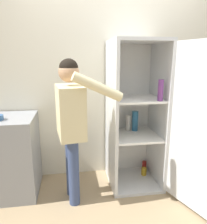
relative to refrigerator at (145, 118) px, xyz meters
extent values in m
plane|color=tan|center=(-0.33, -0.52, -0.88)|extent=(12.00, 12.00, 0.00)
cube|color=silver|center=(-0.33, 0.46, 0.40)|extent=(7.00, 0.06, 2.55)
cube|color=silver|center=(-0.10, 0.08, -0.86)|extent=(0.62, 0.65, 0.04)
cube|color=silver|center=(-0.10, 0.08, 0.87)|extent=(0.62, 0.65, 0.04)
cube|color=white|center=(-0.10, 0.39, 0.00)|extent=(0.62, 0.03, 1.69)
cube|color=silver|center=(-0.39, 0.08, 0.00)|extent=(0.04, 0.65, 1.69)
cube|color=silver|center=(0.19, 0.08, 0.00)|extent=(0.03, 0.65, 1.69)
cube|color=white|center=(-0.10, 0.08, -0.24)|extent=(0.55, 0.58, 0.02)
cube|color=white|center=(-0.10, 0.08, 0.22)|extent=(0.55, 0.58, 0.02)
cube|color=silver|center=(0.33, -0.53, 0.00)|extent=(0.25, 0.60, 1.69)
cylinder|color=beige|center=(-0.14, 0.25, -0.13)|extent=(0.07, 0.07, 0.20)
cylinder|color=maroon|center=(0.12, 0.27, -0.77)|extent=(0.06, 0.06, 0.13)
cylinder|color=#B78C1E|center=(0.07, 0.15, -0.79)|extent=(0.07, 0.07, 0.10)
cylinder|color=#723884|center=(0.10, -0.15, 0.34)|extent=(0.06, 0.06, 0.23)
cylinder|color=teal|center=(-0.05, 0.22, -0.10)|extent=(0.08, 0.08, 0.26)
cylinder|color=#384770|center=(-0.89, -0.06, -0.50)|extent=(0.12, 0.12, 0.75)
cylinder|color=#384770|center=(-0.86, -0.25, -0.50)|extent=(0.12, 0.12, 0.75)
cube|color=beige|center=(-0.87, -0.15, 0.15)|extent=(0.32, 0.49, 0.53)
sphere|color=tan|center=(-0.87, -0.15, 0.55)|extent=(0.21, 0.21, 0.21)
sphere|color=black|center=(-0.87, -0.15, 0.58)|extent=(0.19, 0.19, 0.19)
cylinder|color=beige|center=(-0.91, 0.10, 0.12)|extent=(0.09, 0.09, 0.50)
cylinder|color=beige|center=(-0.61, -0.38, 0.42)|extent=(0.50, 0.16, 0.30)
cube|color=gray|center=(-1.56, 0.10, -0.42)|extent=(0.56, 0.62, 0.92)
camera|label=1|loc=(-0.88, -2.37, 0.68)|focal=35.00mm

